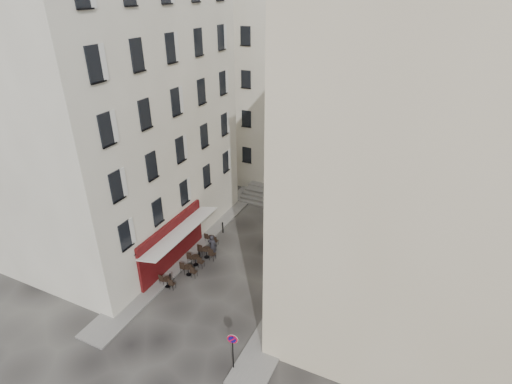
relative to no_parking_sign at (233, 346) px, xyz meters
The scene contains 18 objects.
ground 6.37m from the no_parking_sign, 125.32° to the left, with size 90.00×90.00×0.00m, color black.
sidewalk_left 12.19m from the no_parking_sign, 131.78° to the left, with size 2.00×22.00×0.12m, color slate.
sidewalk_right 8.23m from the no_parking_sign, 83.24° to the left, with size 2.00×18.00×0.12m, color slate.
building_left 18.31m from the no_parking_sign, 150.31° to the left, with size 12.20×16.20×20.60m.
building_right 13.36m from the no_parking_sign, 50.76° to the left, with size 12.20×14.20×18.60m.
building_back 25.59m from the no_parking_sign, 100.73° to the left, with size 18.20×10.20×18.60m.
cafe_storefront 9.90m from the no_parking_sign, 142.62° to the left, with size 1.74×7.30×3.50m.
stone_steps 17.99m from the no_parking_sign, 101.41° to the left, with size 9.00×3.15×0.80m.
bollard_near 7.98m from the no_parking_sign, 149.47° to the left, with size 0.12×0.12×0.98m.
bollard_mid 10.20m from the no_parking_sign, 132.16° to the left, with size 0.12×0.12×0.98m.
bollard_far 12.99m from the no_parking_sign, 121.70° to the left, with size 0.12×0.12×0.98m.
no_parking_sign is the anchor object (origin of this frame).
bistro_table_a 7.98m from the no_parking_sign, 151.24° to the left, with size 1.19×0.56×0.83m.
bistro_table_b 8.40m from the no_parking_sign, 139.44° to the left, with size 1.29×0.60×0.90m.
bistro_table_c 9.27m from the no_parking_sign, 134.72° to the left, with size 1.33×0.62×0.93m.
bistro_table_d 9.91m from the no_parking_sign, 129.25° to the left, with size 1.41×0.66×0.99m.
bistro_table_e 11.61m from the no_parking_sign, 126.29° to the left, with size 1.15×0.54×0.81m.
pedestrian 10.01m from the no_parking_sign, 126.67° to the left, with size 0.65×0.43×1.78m, color #232228.
Camera 1 is at (10.60, -17.30, 17.66)m, focal length 28.00 mm.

